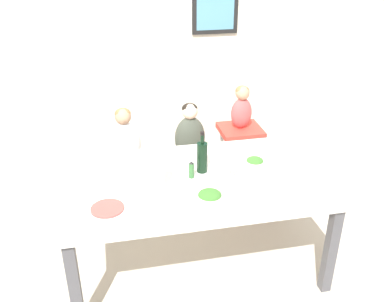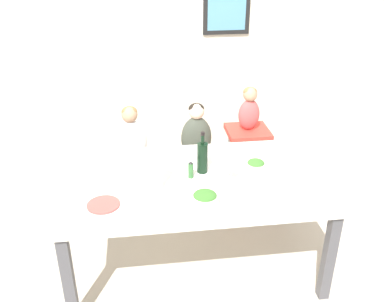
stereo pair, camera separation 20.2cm
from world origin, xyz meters
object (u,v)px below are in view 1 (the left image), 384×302
object	(u,v)px
chair_right_highchair	(240,143)
paper_towel_roll	(157,173)
dinner_plate_front_right	(279,193)
dinner_plate_front_left	(107,208)
person_child_center	(190,133)
chair_far_center	(190,165)
dinner_plate_back_right	(254,152)
person_child_left	(125,138)
salad_bowl_large	(210,198)
wine_bottle	(202,156)
person_baby_right	(242,106)
dinner_plate_back_left	(120,165)
salad_bowl_small	(255,164)
chair_far_left	(127,171)
wine_glass_near	(232,165)

from	to	relation	value
chair_right_highchair	paper_towel_roll	distance (m)	1.30
dinner_plate_front_right	dinner_plate_front_left	bearing A→B (deg)	177.55
chair_right_highchair	paper_towel_roll	xyz separation A→B (m)	(-0.87, -0.92, 0.30)
dinner_plate_front_left	person_child_center	bearing A→B (deg)	55.31
person_child_center	dinner_plate_front_right	xyz separation A→B (m)	(0.38, -1.13, 0.03)
chair_right_highchair	dinner_plate_front_left	world-z (taller)	dinner_plate_front_left
chair_far_center	dinner_plate_front_right	size ratio (longest dim) A/B	2.19
dinner_plate_front_left	dinner_plate_back_right	bearing A→B (deg)	25.75
person_child_left	person_child_center	distance (m)	0.57
chair_far_center	salad_bowl_large	xyz separation A→B (m)	(-0.11, -1.16, 0.39)
chair_right_highchair	wine_bottle	bearing A→B (deg)	-125.73
person_child_left	person_baby_right	world-z (taller)	person_baby_right
dinner_plate_front_right	person_child_left	bearing A→B (deg)	130.05
paper_towel_roll	wine_bottle	bearing A→B (deg)	27.87
wine_bottle	dinner_plate_front_left	size ratio (longest dim) A/B	1.50
dinner_plate_back_left	person_child_center	bearing A→B (deg)	39.64
wine_bottle	dinner_plate_front_right	world-z (taller)	wine_bottle
person_child_center	dinner_plate_back_right	world-z (taller)	person_child_center
person_baby_right	dinner_plate_back_right	size ratio (longest dim) A/B	1.86
person_baby_right	chair_far_center	bearing A→B (deg)	-179.88
person_child_left	salad_bowl_large	distance (m)	1.25
person_child_left	paper_towel_roll	size ratio (longest dim) A/B	1.99
salad_bowl_large	salad_bowl_small	world-z (taller)	same
chair_far_center	paper_towel_roll	xyz separation A→B (m)	(-0.41, -0.92, 0.47)
paper_towel_roll	dinner_plate_back_left	world-z (taller)	paper_towel_roll
chair_far_left	person_child_center	world-z (taller)	person_child_center
dinner_plate_front_left	salad_bowl_small	bearing A→B (deg)	15.54
salad_bowl_small	dinner_plate_back_left	distance (m)	0.99
dinner_plate_back_right	dinner_plate_front_right	xyz separation A→B (m)	(-0.03, -0.61, 0.00)
chair_far_center	salad_bowl_small	size ratio (longest dim) A/B	3.19
person_child_left	wine_glass_near	xyz separation A→B (m)	(0.69, -0.88, 0.13)
chair_far_center	person_child_left	world-z (taller)	person_child_left
wine_glass_near	salad_bowl_small	world-z (taller)	wine_glass_near
salad_bowl_small	dinner_plate_back_left	world-z (taller)	salad_bowl_small
chair_far_center	person_child_center	size ratio (longest dim) A/B	0.88
wine_bottle	dinner_plate_back_left	xyz separation A→B (m)	(-0.58, 0.20, -0.12)
person_child_left	paper_towel_roll	bearing A→B (deg)	-79.88
chair_right_highchair	dinner_plate_front_left	distance (m)	1.63
chair_far_left	person_child_left	size ratio (longest dim) A/B	0.88
salad_bowl_large	dinner_plate_back_left	bearing A→B (deg)	129.89
wine_bottle	wine_glass_near	distance (m)	0.24
chair_far_left	paper_towel_roll	size ratio (longest dim) A/B	1.75
person_child_left	dinner_plate_back_left	world-z (taller)	person_child_left
person_child_left	dinner_plate_back_right	bearing A→B (deg)	-27.98
person_child_left	wine_bottle	world-z (taller)	wine_bottle
wine_bottle	salad_bowl_large	bearing A→B (deg)	-96.42
wine_bottle	paper_towel_roll	distance (m)	0.40
salad_bowl_small	chair_far_left	bearing A→B (deg)	138.87
paper_towel_roll	dinner_plate_back_right	world-z (taller)	paper_towel_roll
wine_bottle	paper_towel_roll	xyz separation A→B (m)	(-0.35, -0.18, 0.01)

